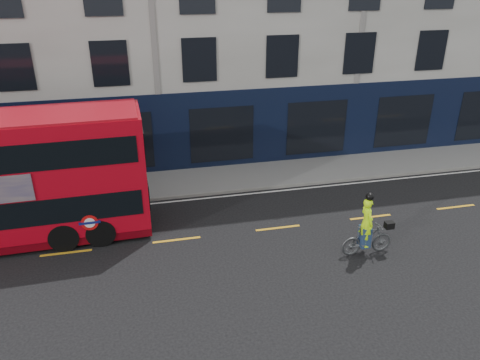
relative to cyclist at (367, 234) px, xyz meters
name	(u,v)px	position (x,y,z in m)	size (l,w,h in m)	color
ground	(181,262)	(-6.54, 0.90, -0.82)	(120.00, 120.00, 0.00)	black
pavement	(166,184)	(-6.54, 7.40, -0.76)	(60.00, 3.00, 0.12)	slate
kerb	(169,198)	(-6.54, 5.90, -0.75)	(60.00, 0.12, 0.13)	slate
building_terrace	(147,6)	(-6.54, 13.85, 6.68)	(50.00, 10.07, 15.00)	#BBB9B0
road_edge_line	(169,202)	(-6.54, 5.60, -0.81)	(58.00, 0.10, 0.01)	silver
lane_dashes	(177,240)	(-6.54, 2.40, -0.81)	(58.00, 0.12, 0.01)	gold
cyclist	(367,234)	(0.00, 0.00, 0.00)	(1.93, 0.67, 2.45)	#494C4E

